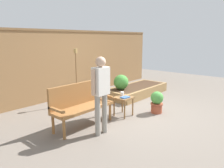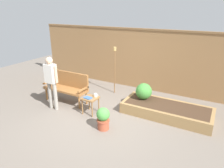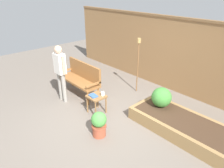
{
  "view_description": "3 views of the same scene",
  "coord_description": "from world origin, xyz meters",
  "px_view_note": "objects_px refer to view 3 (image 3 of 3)",
  "views": [
    {
      "loc": [
        -4.42,
        -3.07,
        1.9
      ],
      "look_at": [
        0.13,
        0.89,
        0.61
      ],
      "focal_mm": 34.57,
      "sensor_mm": 36.0,
      "label": 1
    },
    {
      "loc": [
        2.66,
        -4.13,
        2.81
      ],
      "look_at": [
        0.01,
        0.62,
        0.77
      ],
      "focal_mm": 32.71,
      "sensor_mm": 36.0,
      "label": 2
    },
    {
      "loc": [
        3.17,
        -2.64,
        2.91
      ],
      "look_at": [
        -0.13,
        0.38,
        0.78
      ],
      "focal_mm": 33.28,
      "sensor_mm": 36.0,
      "label": 3
    }
  ],
  "objects_px": {
    "cup_on_table": "(103,94)",
    "book_on_table": "(93,96)",
    "garden_bench": "(81,76)",
    "person_by_bench": "(60,69)",
    "potted_boxwood": "(99,124)",
    "shrub_near_bench": "(161,97)",
    "side_table": "(96,99)",
    "tiki_torch": "(138,56)"
  },
  "relations": [
    {
      "from": "cup_on_table",
      "to": "book_on_table",
      "type": "distance_m",
      "value": 0.24
    },
    {
      "from": "garden_bench",
      "to": "person_by_bench",
      "type": "distance_m",
      "value": 0.74
    },
    {
      "from": "garden_bench",
      "to": "potted_boxwood",
      "type": "relative_size",
      "value": 2.54
    },
    {
      "from": "potted_boxwood",
      "to": "shrub_near_bench",
      "type": "xyz_separation_m",
      "value": [
        0.45,
        1.54,
        0.24
      ]
    },
    {
      "from": "garden_bench",
      "to": "side_table",
      "type": "height_order",
      "value": "garden_bench"
    },
    {
      "from": "book_on_table",
      "to": "shrub_near_bench",
      "type": "height_order",
      "value": "shrub_near_bench"
    },
    {
      "from": "tiki_torch",
      "to": "person_by_bench",
      "type": "xyz_separation_m",
      "value": [
        -0.99,
        -1.94,
        -0.18
      ]
    },
    {
      "from": "cup_on_table",
      "to": "garden_bench",
      "type": "bearing_deg",
      "value": 170.22
    },
    {
      "from": "shrub_near_bench",
      "to": "tiki_torch",
      "type": "relative_size",
      "value": 0.29
    },
    {
      "from": "book_on_table",
      "to": "tiki_torch",
      "type": "height_order",
      "value": "tiki_torch"
    },
    {
      "from": "side_table",
      "to": "tiki_torch",
      "type": "xyz_separation_m",
      "value": [
        -0.12,
        1.63,
        0.72
      ]
    },
    {
      "from": "side_table",
      "to": "potted_boxwood",
      "type": "relative_size",
      "value": 0.85
    },
    {
      "from": "cup_on_table",
      "to": "book_on_table",
      "type": "bearing_deg",
      "value": -123.96
    },
    {
      "from": "tiki_torch",
      "to": "book_on_table",
      "type": "bearing_deg",
      "value": -87.06
    },
    {
      "from": "tiki_torch",
      "to": "person_by_bench",
      "type": "relative_size",
      "value": 1.03
    },
    {
      "from": "tiki_torch",
      "to": "garden_bench",
      "type": "bearing_deg",
      "value": -127.01
    },
    {
      "from": "cup_on_table",
      "to": "person_by_bench",
      "type": "relative_size",
      "value": 0.08
    },
    {
      "from": "shrub_near_bench",
      "to": "cup_on_table",
      "type": "bearing_deg",
      "value": -140.24
    },
    {
      "from": "shrub_near_bench",
      "to": "tiki_torch",
      "type": "height_order",
      "value": "tiki_torch"
    },
    {
      "from": "book_on_table",
      "to": "potted_boxwood",
      "type": "height_order",
      "value": "potted_boxwood"
    },
    {
      "from": "cup_on_table",
      "to": "shrub_near_bench",
      "type": "xyz_separation_m",
      "value": [
        1.08,
        0.9,
        0.01
      ]
    },
    {
      "from": "side_table",
      "to": "potted_boxwood",
      "type": "height_order",
      "value": "potted_boxwood"
    },
    {
      "from": "garden_bench",
      "to": "side_table",
      "type": "xyz_separation_m",
      "value": [
        1.1,
        -0.33,
        -0.15
      ]
    },
    {
      "from": "side_table",
      "to": "tiki_torch",
      "type": "relative_size",
      "value": 0.3
    },
    {
      "from": "book_on_table",
      "to": "potted_boxwood",
      "type": "distance_m",
      "value": 0.9
    },
    {
      "from": "shrub_near_bench",
      "to": "tiki_torch",
      "type": "distance_m",
      "value": 1.55
    },
    {
      "from": "side_table",
      "to": "garden_bench",
      "type": "bearing_deg",
      "value": 163.31
    },
    {
      "from": "cup_on_table",
      "to": "book_on_table",
      "type": "relative_size",
      "value": 0.56
    },
    {
      "from": "garden_bench",
      "to": "cup_on_table",
      "type": "height_order",
      "value": "garden_bench"
    },
    {
      "from": "garden_bench",
      "to": "potted_boxwood",
      "type": "height_order",
      "value": "garden_bench"
    },
    {
      "from": "garden_bench",
      "to": "cup_on_table",
      "type": "xyz_separation_m",
      "value": [
        1.2,
        -0.21,
        -0.02
      ]
    },
    {
      "from": "book_on_table",
      "to": "person_by_bench",
      "type": "height_order",
      "value": "person_by_bench"
    },
    {
      "from": "person_by_bench",
      "to": "shrub_near_bench",
      "type": "bearing_deg",
      "value": 30.03
    },
    {
      "from": "book_on_table",
      "to": "tiki_torch",
      "type": "bearing_deg",
      "value": 97.8
    },
    {
      "from": "garden_bench",
      "to": "shrub_near_bench",
      "type": "bearing_deg",
      "value": 16.85
    },
    {
      "from": "potted_boxwood",
      "to": "shrub_near_bench",
      "type": "relative_size",
      "value": 1.2
    },
    {
      "from": "potted_boxwood",
      "to": "tiki_torch",
      "type": "xyz_separation_m",
      "value": [
        -0.85,
        2.15,
        0.81
      ]
    },
    {
      "from": "shrub_near_bench",
      "to": "person_by_bench",
      "type": "relative_size",
      "value": 0.3
    },
    {
      "from": "garden_bench",
      "to": "potted_boxwood",
      "type": "xyz_separation_m",
      "value": [
        1.83,
        -0.85,
        -0.24
      ]
    },
    {
      "from": "book_on_table",
      "to": "shrub_near_bench",
      "type": "distance_m",
      "value": 1.63
    },
    {
      "from": "side_table",
      "to": "cup_on_table",
      "type": "distance_m",
      "value": 0.21
    },
    {
      "from": "shrub_near_bench",
      "to": "person_by_bench",
      "type": "xyz_separation_m",
      "value": [
        -2.29,
        -1.32,
        0.4
      ]
    }
  ]
}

